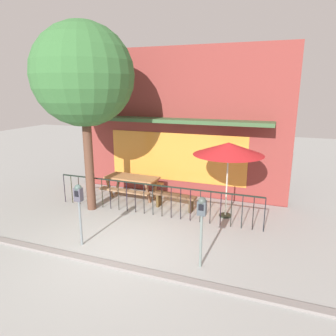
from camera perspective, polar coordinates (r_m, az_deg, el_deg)
name	(u,v)px	position (r m, az deg, el deg)	size (l,w,h in m)	color
ground	(119,247)	(7.81, -8.99, -14.14)	(40.00, 40.00, 0.00)	#9A9C99
pub_storefront	(178,123)	(10.95, 1.89, 8.18)	(7.61, 1.25, 5.05)	#58211F
patio_fence_front	(153,194)	(9.25, -2.82, -4.81)	(6.42, 0.04, 0.97)	black
picnic_table_left	(132,181)	(10.72, -6.60, -2.45)	(1.85, 1.43, 0.79)	#A77246
patio_umbrella	(229,149)	(8.95, 11.04, 3.43)	(2.01, 2.01, 2.23)	black
patio_bench	(175,198)	(9.80, 1.22, -5.58)	(1.42, 0.45, 0.48)	brown
parking_meter_near	(79,199)	(7.64, -16.06, -5.44)	(0.18, 0.17, 1.54)	slate
parking_meter_far	(202,214)	(6.47, 6.21, -8.31)	(0.18, 0.17, 1.58)	slate
street_tree	(83,76)	(9.53, -15.27, 15.99)	(2.93, 2.93, 5.53)	brown
curb_edge	(102,264)	(7.24, -12.09, -16.76)	(10.66, 0.20, 0.11)	gray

